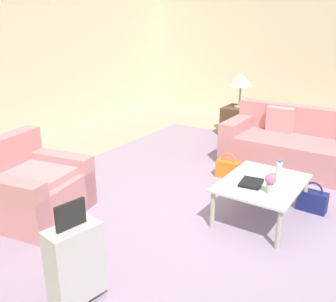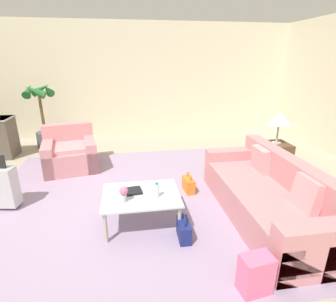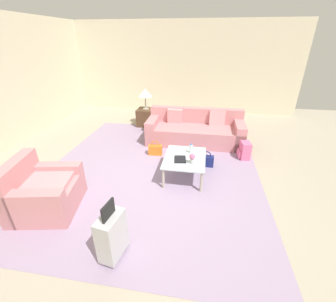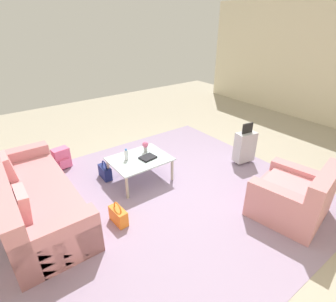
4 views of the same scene
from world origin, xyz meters
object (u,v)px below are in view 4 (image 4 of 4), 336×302
Objects in this scene: handbag_orange at (118,215)px; coffee_table_book at (148,157)px; handbag_navy at (105,172)px; suitcase_silver at (245,146)px; couch at (29,200)px; water_bottle at (126,155)px; backpack_pink at (62,158)px; flower_vase at (145,146)px; coffee_table at (140,161)px; armchair at (295,199)px.

coffee_table_book is at bearing -143.89° from handbag_orange.
suitcase_silver is at bearing 155.71° from handbag_navy.
couch is 6.92× the size of handbag_orange.
water_bottle is 0.57× the size of handbag_navy.
suitcase_silver is 2.12× the size of backpack_pink.
handbag_navy is 0.89× the size of backpack_pink.
flower_vase reaches higher than coffee_table_book.
flower_vase is at bearing -145.71° from coffee_table.
couch is at bearing 0.00° from water_bottle.
couch is 6.19× the size of backpack_pink.
suitcase_silver reaches higher than backpack_pink.
flower_vase is at bearing -178.58° from couch.
suitcase_silver is 2.37× the size of handbag_navy.
armchair is 1.62m from suitcase_silver.
coffee_table is 1.19× the size of suitcase_silver.
handbag_orange is at bearing 28.46° from coffee_table_book.
coffee_table_book is at bearing 174.64° from couch.
coffee_table is at bearing -19.29° from suitcase_silver.
water_bottle is at bearing -180.00° from couch.
backpack_pink is (1.12, -1.37, -0.26)m from coffee_table_book.
coffee_table is at bearing -41.34° from coffee_table_book.
backpack_pink is (-0.80, -1.19, -0.10)m from couch.
coffee_table is (1.31, -2.17, 0.09)m from armchair.
flower_vase is at bearing -138.72° from handbag_orange.
armchair reaches higher than flower_vase.
backpack_pink is at bearing -123.85° from couch.
handbag_orange is at bearing 94.42° from backpack_pink.
coffee_table is 3.85× the size of coffee_table_book.
water_bottle reaches higher than handbag_navy.
backpack_pink is at bearing -56.25° from armchair.
coffee_table is 0.16m from coffee_table_book.
couch is 2.91× the size of suitcase_silver.
water_bottle is at bearing -125.99° from handbag_orange.
flower_vase is 0.24× the size of suitcase_silver.
armchair is at bearing 147.12° from handbag_orange.
armchair reaches higher than water_bottle.
handbag_orange and handbag_navy have the same top height.
handbag_orange is at bearing 74.03° from handbag_navy.
backpack_pink is at bearing -85.58° from handbag_orange.
suitcase_silver is (-1.88, 0.62, -0.09)m from coffee_table_book.
flower_vase is at bearing -121.15° from coffee_table_book.
armchair reaches higher than handbag_orange.
water_bottle is at bearing -37.01° from coffee_table_book.
water_bottle is at bearing -56.31° from armchair.
armchair is 1.14× the size of coffee_table.
handbag_orange is at bearing 54.01° from water_bottle.
coffee_table_book is (-0.12, 0.08, 0.07)m from coffee_table.
couch is 2.03m from flower_vase.
handbag_orange is (0.96, 0.70, -0.32)m from coffee_table_book.
flower_vase reaches higher than handbag_orange.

